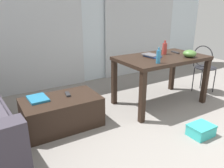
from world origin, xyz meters
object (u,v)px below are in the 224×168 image
object	(u,v)px
craft_table	(161,63)
wire_chair	(204,64)
shoebox	(201,130)
bottle_far	(165,48)
tv_remote_primary	(68,94)
book_stack	(152,56)
bowl	(190,54)
tv_remote_on_table	(175,52)
coffee_table	(62,112)
bottle_near	(158,57)
magazine	(38,99)

from	to	relation	value
craft_table	wire_chair	size ratio (longest dim) A/B	1.58
wire_chair	shoebox	xyz separation A→B (m)	(-1.18, -0.94, -0.46)
bottle_far	tv_remote_primary	xyz separation A→B (m)	(-1.60, 0.05, -0.45)
bottle_far	book_stack	xyz separation A→B (m)	(-0.29, -0.04, -0.07)
wire_chair	bottle_far	distance (m)	0.88
bowl	tv_remote_on_table	distance (m)	0.34
coffee_table	craft_table	distance (m)	1.64
bottle_near	bottle_far	distance (m)	0.61
bottle_far	book_stack	bearing A→B (deg)	-171.39
wire_chair	shoebox	distance (m)	1.58
craft_table	bottle_far	xyz separation A→B (m)	(0.15, 0.11, 0.19)
bowl	magazine	distance (m)	2.22
book_stack	tv_remote_primary	bearing A→B (deg)	175.95
bowl	magazine	world-z (taller)	bowl
bowl	tv_remote_primary	size ratio (longest dim) A/B	1.31
book_stack	magazine	world-z (taller)	book_stack
bottle_near	bottle_far	size ratio (longest dim) A/B	0.98
coffee_table	bottle_near	xyz separation A→B (m)	(1.23, -0.38, 0.65)
wire_chair	bowl	bearing A→B (deg)	-162.96
bottle_near	shoebox	size ratio (longest dim) A/B	0.72
tv_remote_primary	book_stack	bearing A→B (deg)	6.61
book_stack	tv_remote_primary	world-z (taller)	book_stack
bottle_near	book_stack	xyz separation A→B (m)	(0.19, 0.34, -0.07)
magazine	shoebox	xyz separation A→B (m)	(1.60, -1.19, -0.33)
wire_chair	tv_remote_primary	world-z (taller)	wire_chair
craft_table	tv_remote_on_table	world-z (taller)	tv_remote_on_table
craft_table	tv_remote_primary	world-z (taller)	craft_table
craft_table	book_stack	xyz separation A→B (m)	(-0.15, 0.06, 0.12)
bottle_near	shoebox	world-z (taller)	bottle_near
bottle_near	shoebox	distance (m)	1.05
coffee_table	bottle_far	distance (m)	1.83
coffee_table	shoebox	size ratio (longest dim) A/B	3.29
book_stack	craft_table	bearing A→B (deg)	-23.01
coffee_table	shoebox	distance (m)	1.73
craft_table	bottle_far	world-z (taller)	bottle_far
bowl	bottle_far	bearing A→B (deg)	116.12
wire_chair	tv_remote_primary	bearing A→B (deg)	175.25
coffee_table	tv_remote_on_table	world-z (taller)	tv_remote_on_table
wire_chair	craft_table	bearing A→B (deg)	177.25
craft_table	bottle_far	distance (m)	0.26
book_stack	tv_remote_primary	xyz separation A→B (m)	(-1.31, 0.09, -0.38)
tv_remote_primary	craft_table	bearing A→B (deg)	4.60
tv_remote_primary	magazine	xyz separation A→B (m)	(-0.37, 0.05, 0.00)
bottle_far	coffee_table	bearing A→B (deg)	-179.72
bottle_far	tv_remote_on_table	xyz separation A→B (m)	(0.23, -0.01, -0.08)
tv_remote_primary	shoebox	world-z (taller)	tv_remote_primary
bowl	tv_remote_primary	bearing A→B (deg)	167.37
craft_table	bottle_far	bearing A→B (deg)	35.86
tv_remote_on_table	craft_table	bearing A→B (deg)	-155.68
tv_remote_on_table	magazine	world-z (taller)	tv_remote_on_table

